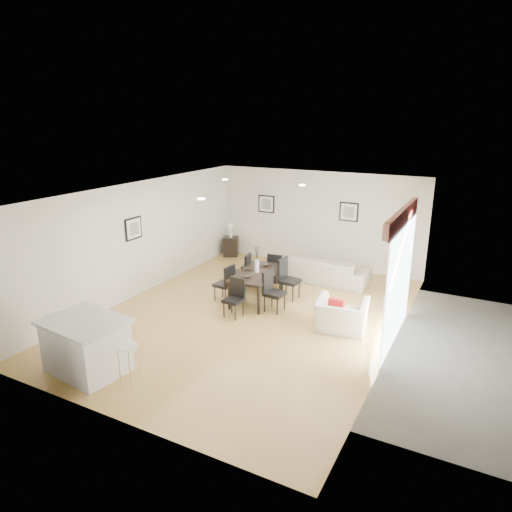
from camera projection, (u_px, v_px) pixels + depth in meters
The scene contains 26 objects.
ground at pixel (251, 316), 9.88m from camera, with size 8.00×8.00×0.00m, color tan.
wall_back at pixel (317, 219), 12.87m from camera, with size 6.00×0.04×2.70m, color silver.
wall_front at pixel (109, 334), 6.10m from camera, with size 6.00×0.04×2.70m, color silver.
wall_left at pixel (139, 239), 10.81m from camera, with size 0.04×8.00×2.70m, color silver.
wall_right at pixel (398, 279), 8.16m from camera, with size 0.04×8.00×2.70m, color silver.
ceiling at pixel (250, 192), 9.09m from camera, with size 6.00×8.00×0.02m, color white.
sofa at pixel (325, 269), 11.83m from camera, with size 2.24×0.88×0.66m, color gray.
armchair at pixel (342, 315), 9.12m from camera, with size 1.00×0.87×0.65m, color beige.
dining_table at pixel (257, 275), 10.58m from camera, with size 0.96×1.70×0.68m.
dining_chair_wnear at pixel (226, 281), 10.52m from camera, with size 0.42×0.42×0.88m.
dining_chair_wfar at pixel (244, 270), 11.23m from camera, with size 0.49×0.49×0.92m.
dining_chair_enear at pixel (272, 289), 10.02m from camera, with size 0.44×0.44×0.91m.
dining_chair_efar at pixel (287, 276), 10.70m from camera, with size 0.46×0.46×0.97m.
dining_chair_head at pixel (235, 295), 9.76m from camera, with size 0.40×0.40×0.84m.
dining_chair_foot at pixel (276, 268), 11.48m from camera, with size 0.42×0.42×0.86m.
vase at pixel (257, 261), 10.48m from camera, with size 0.81×1.25×0.63m.
coffee_table at pixel (261, 272), 12.05m from camera, with size 0.96×0.58×0.38m, color black.
side_table at pixel (231, 246), 14.07m from camera, with size 0.43×0.43×0.58m, color black.
table_lamp at pixel (231, 229), 13.91m from camera, with size 0.21×0.21×0.39m.
cushion at pixel (336, 307), 9.02m from camera, with size 0.32×0.10×0.32m, color maroon.
kitchen_island at pixel (86, 345), 7.62m from camera, with size 1.44×1.17×0.94m.
bar_stool at pixel (128, 351), 7.17m from camera, with size 0.32×0.32×0.71m.
framed_print_back_left at pixel (266, 204), 13.47m from camera, with size 0.52×0.04×0.52m.
framed_print_back_right at pixel (349, 212), 12.36m from camera, with size 0.52×0.04×0.52m.
framed_print_left_wall at pixel (133, 229), 10.54m from camera, with size 0.04×0.52×0.52m.
sliding_door at pixel (400, 258), 8.34m from camera, with size 0.12×2.70×2.57m.
Camera 1 is at (4.30, -7.98, 4.15)m, focal length 32.00 mm.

